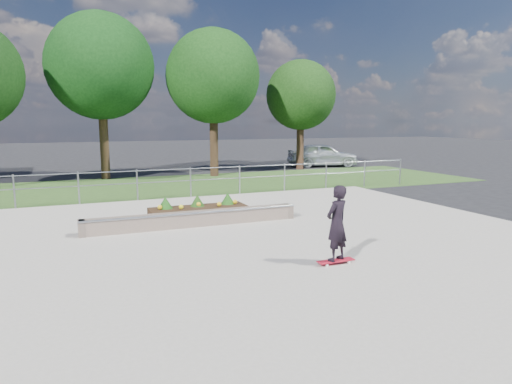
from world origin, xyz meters
TOP-DOWN VIEW (x-y plane):
  - ground at (0.00, 0.00)m, footprint 120.00×120.00m
  - grass_verge at (0.00, 11.00)m, footprint 30.00×8.00m
  - concrete_slab at (0.00, 0.00)m, footprint 15.00×15.00m
  - fence at (0.00, 7.50)m, footprint 20.06×0.06m
  - tree_mid_left at (-2.50, 15.00)m, footprint 5.25×5.25m
  - tree_mid_right at (3.00, 14.00)m, footprint 4.90×4.90m
  - tree_far_right at (9.00, 15.50)m, footprint 4.20×4.20m
  - grind_ledge at (-1.18, 2.66)m, footprint 6.00×0.44m
  - planter_bed at (-0.64, 4.04)m, footprint 3.00×1.20m
  - skateboarder at (0.59, -1.77)m, footprint 0.80×0.55m
  - parked_car at (11.13, 16.34)m, footprint 4.81×2.86m

SIDE VIEW (x-z plane):
  - ground at x=0.00m, z-range 0.00..0.00m
  - grass_verge at x=0.00m, z-range 0.00..0.02m
  - concrete_slab at x=0.00m, z-range 0.00..0.06m
  - planter_bed at x=-0.64m, z-range -0.06..0.55m
  - grind_ledge at x=-1.18m, z-range 0.05..0.48m
  - parked_car at x=11.13m, z-range 0.00..1.53m
  - fence at x=0.00m, z-range 0.17..1.37m
  - skateboarder at x=0.59m, z-range 0.09..1.71m
  - tree_far_right at x=9.00m, z-range 1.18..7.78m
  - tree_mid_right at x=3.00m, z-range 1.38..9.08m
  - tree_mid_left at x=-2.50m, z-range 1.48..9.73m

